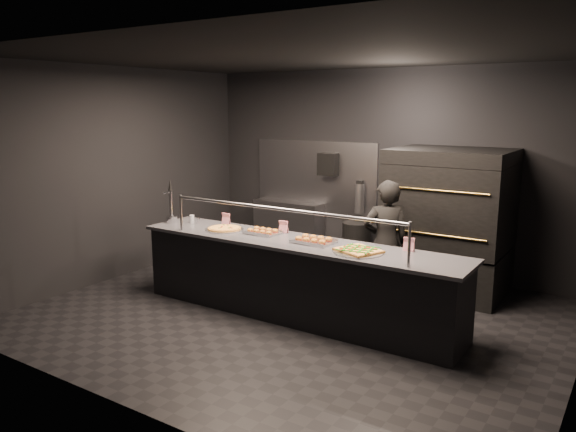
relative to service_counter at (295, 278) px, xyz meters
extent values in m
plane|color=black|center=(0.00, 0.00, -0.46)|extent=(6.00, 6.00, 0.00)
plane|color=black|center=(0.00, 0.00, 2.54)|extent=(6.00, 6.00, 0.00)
cube|color=black|center=(0.00, 2.50, 1.04)|extent=(6.00, 0.04, 3.00)
cube|color=black|center=(0.00, -2.50, 1.04)|extent=(6.00, 0.04, 3.00)
cube|color=black|center=(-3.00, 0.00, 1.04)|extent=(0.04, 5.00, 3.00)
cube|color=#99999E|center=(-1.20, 2.48, 0.84)|extent=(2.20, 0.02, 1.20)
cube|color=black|center=(0.00, 0.00, -0.02)|extent=(4.00, 0.70, 0.88)
cube|color=#3C3C41|center=(0.00, 0.00, 0.44)|extent=(4.10, 0.78, 0.04)
cylinder|color=#99999E|center=(-1.50, -0.30, 0.68)|extent=(0.03, 0.03, 0.45)
cylinder|color=#99999E|center=(1.50, -0.30, 0.68)|extent=(0.03, 0.03, 0.45)
cylinder|color=#99999E|center=(0.00, -0.30, 0.88)|extent=(3.00, 0.04, 0.04)
cube|color=black|center=(1.20, 1.90, -0.16)|extent=(1.50, 1.15, 0.60)
cube|color=black|center=(1.20, 1.90, 0.44)|extent=(1.50, 1.20, 0.55)
cube|color=black|center=(1.20, 1.90, 0.99)|extent=(1.50, 1.20, 0.55)
cube|color=black|center=(1.20, 1.90, 1.36)|extent=(1.50, 1.20, 0.18)
cylinder|color=gold|center=(1.20, 1.28, 0.44)|extent=(1.30, 0.02, 0.02)
cylinder|color=gold|center=(1.20, 1.28, 0.99)|extent=(1.30, 0.02, 0.02)
cube|color=#99999E|center=(-1.60, 2.32, -0.01)|extent=(1.20, 0.35, 0.90)
cube|color=black|center=(-0.90, 2.39, 1.09)|extent=(0.30, 0.20, 0.35)
cylinder|color=#B2B2B7|center=(-0.35, 2.40, 0.59)|extent=(0.14, 0.14, 0.45)
cube|color=black|center=(-0.35, 2.40, 0.84)|extent=(0.10, 0.06, 0.06)
cylinder|color=silver|center=(-1.93, -0.04, 0.50)|extent=(0.15, 0.15, 0.09)
cylinder|color=silver|center=(-1.93, -0.04, 0.69)|extent=(0.05, 0.05, 0.39)
cylinder|color=silver|center=(-1.93, -0.13, 0.87)|extent=(0.02, 0.11, 0.02)
cone|color=black|center=(-1.93, -0.04, 0.97)|extent=(0.05, 0.05, 0.15)
cylinder|color=silver|center=(-1.05, 0.00, 0.46)|extent=(0.48, 0.48, 0.01)
cylinder|color=#C2893E|center=(-1.05, 0.00, 0.47)|extent=(0.42, 0.42, 0.02)
cylinder|color=#F5BE4F|center=(-1.05, 0.00, 0.49)|extent=(0.37, 0.37, 0.01)
cube|color=silver|center=(-0.53, 0.10, 0.47)|extent=(0.43, 0.33, 0.02)
ellipsoid|color=gold|center=(-0.67, 0.03, 0.50)|extent=(0.08, 0.08, 0.05)
ellipsoid|color=gold|center=(-0.67, 0.16, 0.50)|extent=(0.08, 0.08, 0.05)
ellipsoid|color=gold|center=(-0.58, 0.03, 0.50)|extent=(0.08, 0.08, 0.05)
ellipsoid|color=gold|center=(-0.58, 0.16, 0.50)|extent=(0.08, 0.08, 0.05)
ellipsoid|color=gold|center=(-0.48, 0.03, 0.50)|extent=(0.08, 0.08, 0.05)
ellipsoid|color=gold|center=(-0.48, 0.16, 0.50)|extent=(0.08, 0.08, 0.05)
ellipsoid|color=gold|center=(-0.39, 0.03, 0.50)|extent=(0.08, 0.08, 0.05)
ellipsoid|color=gold|center=(-0.39, 0.16, 0.50)|extent=(0.08, 0.08, 0.05)
cube|color=silver|center=(0.23, 0.04, 0.47)|extent=(0.47, 0.36, 0.02)
ellipsoid|color=gold|center=(0.07, -0.03, 0.50)|extent=(0.08, 0.08, 0.05)
ellipsoid|color=gold|center=(0.07, 0.12, 0.50)|extent=(0.08, 0.08, 0.05)
ellipsoid|color=gold|center=(0.18, -0.03, 0.50)|extent=(0.08, 0.08, 0.05)
ellipsoid|color=gold|center=(0.18, 0.12, 0.50)|extent=(0.08, 0.08, 0.05)
ellipsoid|color=gold|center=(0.28, -0.03, 0.50)|extent=(0.08, 0.08, 0.05)
ellipsoid|color=gold|center=(0.28, 0.12, 0.50)|extent=(0.08, 0.08, 0.05)
ellipsoid|color=gold|center=(0.38, -0.03, 0.50)|extent=(0.08, 0.08, 0.05)
ellipsoid|color=gold|center=(0.38, 0.12, 0.50)|extent=(0.08, 0.08, 0.05)
cylinder|color=silver|center=(0.85, -0.07, 0.46)|extent=(0.54, 0.54, 0.01)
cube|color=#C2893E|center=(0.85, -0.07, 0.48)|extent=(0.54, 0.51, 0.02)
cube|color=#F5BE4F|center=(0.85, -0.07, 0.49)|extent=(0.51, 0.48, 0.01)
cube|color=#288F1D|center=(0.85, -0.07, 0.50)|extent=(0.48, 0.45, 0.01)
cylinder|color=silver|center=(-1.70, 0.10, 0.51)|extent=(0.06, 0.06, 0.11)
cylinder|color=silver|center=(-1.59, 0.10, 0.50)|extent=(0.05, 0.05, 0.08)
cube|color=white|center=(-1.26, 0.28, 0.53)|extent=(0.12, 0.04, 0.15)
cube|color=white|center=(-0.35, 0.28, 0.53)|extent=(0.12, 0.04, 0.15)
cube|color=white|center=(1.28, 0.28, 0.53)|extent=(0.12, 0.04, 0.15)
cylinder|color=black|center=(-0.26, 2.16, -0.10)|extent=(0.44, 0.44, 0.73)
imported|color=black|center=(0.71, 0.97, 0.32)|extent=(0.69, 0.64, 1.58)
camera|label=1|loc=(3.39, -5.33, 2.00)|focal=35.00mm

